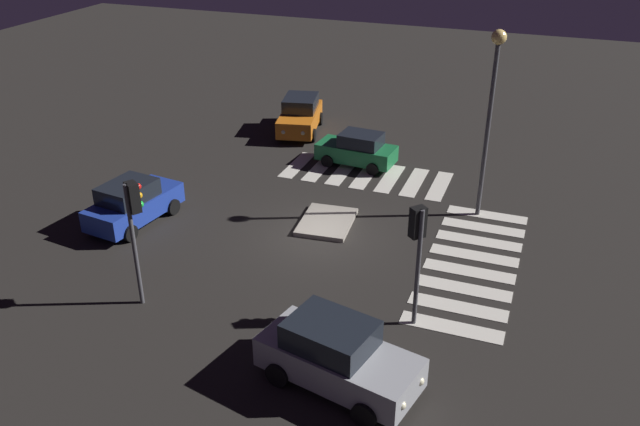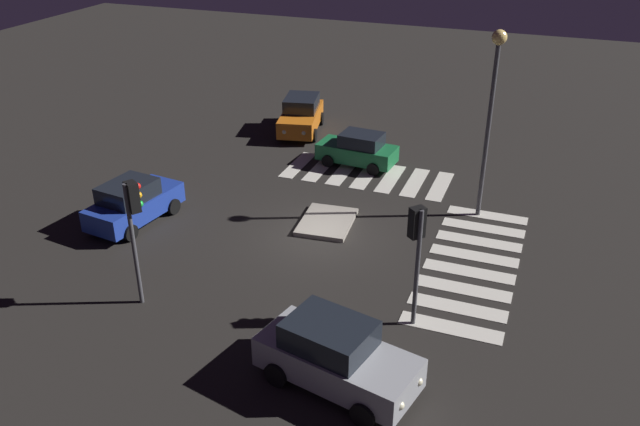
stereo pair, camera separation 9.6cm
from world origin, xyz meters
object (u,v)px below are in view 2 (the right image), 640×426
car_silver (335,356)px  car_green (358,150)px  car_orange (301,115)px  car_blue (133,202)px  street_lamp (492,94)px  traffic_light_west (134,213)px  traffic_light_south (417,237)px  traffic_island (327,222)px

car_silver → car_green: (14.76, 4.07, -0.15)m
car_silver → car_orange: (18.12, 8.36, -0.02)m
car_blue → car_green: (8.70, -6.59, -0.08)m
car_blue → street_lamp: size_ratio=0.57×
car_green → traffic_light_west: bearing=81.7°
car_orange → car_green: size_ratio=1.19×
traffic_light_west → traffic_light_south: (1.98, -8.40, -0.22)m
car_orange → street_lamp: (-6.56, -10.50, 4.21)m
car_silver → car_orange: bearing=127.7°
car_green → street_lamp: bearing=157.5°
street_lamp → traffic_light_south: bearing=173.8°
car_blue → car_orange: (12.06, -2.30, 0.05)m
traffic_island → car_blue: (-2.56, 7.26, 0.79)m
traffic_island → car_orange: car_orange is taller
car_blue → traffic_light_south: size_ratio=1.08×
traffic_island → car_silver: bearing=-158.5°
traffic_island → car_blue: bearing=109.4°
traffic_light_south → street_lamp: street_lamp is taller
car_blue → car_green: 10.92m
car_blue → car_green: size_ratio=1.11×
car_blue → car_silver: size_ratio=0.91×
traffic_island → street_lamp: 8.05m
traffic_light_west → traffic_island: bearing=4.4°
traffic_island → car_blue: car_blue is taller
traffic_light_west → street_lamp: bearing=-10.6°
car_orange → traffic_light_west: bearing=-8.2°
car_blue → traffic_island: bearing=-62.7°
car_silver → traffic_light_west: size_ratio=1.11×
car_silver → traffic_light_south: size_ratio=1.19×
car_blue → car_orange: 12.28m
traffic_island → traffic_light_west: 8.61m
car_silver → traffic_light_west: traffic_light_west is taller
car_green → traffic_light_south: size_ratio=0.97×
traffic_island → car_green: 6.22m
car_green → street_lamp: size_ratio=0.51×
street_lamp → traffic_light_west: bearing=137.2°
car_green → traffic_light_west: size_ratio=0.91×
traffic_island → street_lamp: (2.94, -5.54, 5.05)m
car_blue → street_lamp: 14.57m
car_orange → street_lamp: bearing=45.6°
car_orange → street_lamp: 13.08m
car_orange → street_lamp: street_lamp is taller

